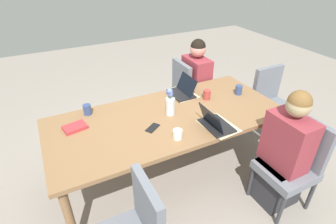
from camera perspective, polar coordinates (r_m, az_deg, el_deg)
The scene contains 18 objects.
ground_plane at distance 3.05m, azimuth 0.00°, elevation -12.58°, with size 10.00×10.00×0.00m, color gray.
dining_table at distance 2.63m, azimuth 0.00°, elevation -2.13°, with size 2.32×1.04×0.73m.
chair_near_left_near at distance 3.64m, azimuth 4.45°, elevation 4.93°, with size 0.44×0.44×0.90m.
person_near_left_near at distance 3.62m, azimuth 5.97°, elevation 5.17°, with size 0.36×0.40×1.19m.
chair_far_left_mid at distance 2.69m, azimuth 25.46°, elevation -9.46°, with size 0.44×0.44×0.90m.
person_far_left_mid at distance 2.64m, azimuth 23.58°, elevation -8.87°, with size 0.36×0.40×1.19m.
chair_head_left_right_near at distance 3.62m, azimuth 21.36°, elevation 2.51°, with size 0.44×0.44×0.90m.
flower_vase at distance 2.56m, azimuth 0.46°, elevation 2.21°, with size 0.09×0.10×0.29m.
placemat_near_left_near at distance 3.02m, azimuth 3.04°, elevation 4.04°, with size 0.36×0.26×0.00m, color beige.
placemat_far_left_mid at distance 2.50m, azimuth 10.86°, elevation -2.92°, with size 0.36×0.26×0.00m, color beige.
laptop_near_left_near at distance 2.99m, azimuth 3.18°, elevation 4.58°, with size 0.22×0.32×0.20m.
laptop_far_left_mid at distance 2.46m, azimuth 10.09°, elevation -2.41°, with size 0.22×0.32×0.20m.
coffee_mug_near_left at distance 2.28m, azimuth 2.09°, elevation -4.80°, with size 0.08×0.08×0.08m, color white.
coffee_mug_near_right at distance 2.72m, azimuth -17.01°, elevation 0.50°, with size 0.08×0.08×0.10m, color #33477A.
coffee_mug_centre_left at distance 2.91m, azimuth 8.38°, elevation 3.73°, with size 0.08×0.08×0.11m, color #AD3D38.
coffee_mug_centre_right at distance 3.08m, azimuth 14.99°, elevation 4.63°, with size 0.08×0.08×0.10m, color #33477A.
book_red_cover at distance 2.56m, azimuth -19.44°, elevation -3.13°, with size 0.20×0.14×0.03m, color #B73338.
phone_black at distance 2.43m, azimuth -3.33°, elevation -3.44°, with size 0.15×0.07×0.01m, color black.
Camera 1 is at (0.99, 1.95, 2.13)m, focal length 28.26 mm.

